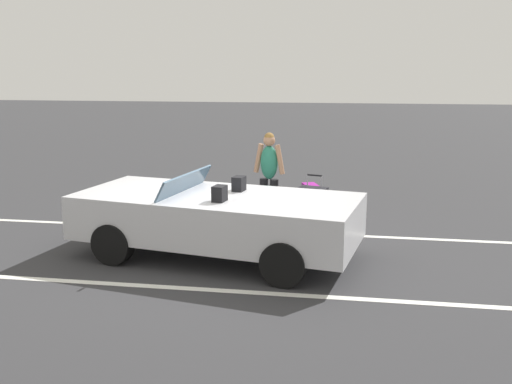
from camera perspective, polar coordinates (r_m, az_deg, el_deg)
name	(u,v)px	position (r m, az deg, el deg)	size (l,w,h in m)	color
ground_plane	(218,256)	(8.54, -3.88, -6.45)	(80.00, 80.00, 0.00)	#333335
lot_line_near	(236,231)	(9.83, -2.07, -3.91)	(18.00, 0.12, 0.01)	silver
lot_line_mid	(195,289)	(7.34, -6.20, -9.68)	(18.00, 0.12, 0.01)	silver
convertible_car	(204,217)	(8.45, -5.24, -2.51)	(4.38, 2.48, 1.24)	silver
suitcase_large_black	(312,208)	(9.89, 5.69, -1.64)	(0.54, 0.42, 0.95)	black
suitcase_medium_bright	(310,200)	(10.76, 5.50, -0.85)	(0.37, 0.46, 0.62)	#991E8C
suitcase_small_carryon	(265,198)	(11.17, 0.96, -0.60)	(0.37, 0.39, 0.50)	black
traveler_person	(269,173)	(10.06, 1.32, 1.92)	(0.60, 0.30, 1.65)	black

